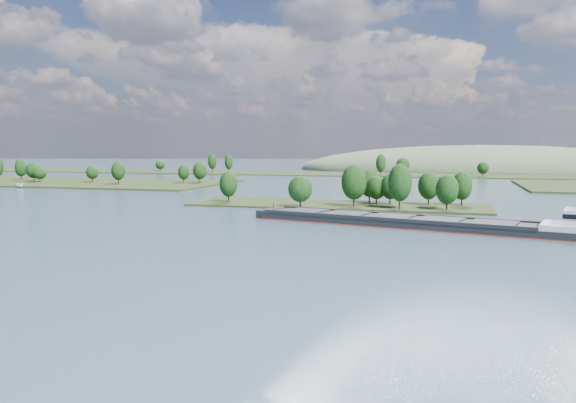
% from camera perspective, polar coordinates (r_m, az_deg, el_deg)
% --- Properties ---
extents(ground, '(1800.00, 1800.00, 0.00)m').
position_cam_1_polar(ground, '(133.70, -0.04, -2.99)').
color(ground, '#314355').
rests_on(ground, ground).
extents(tree_island, '(100.00, 32.22, 15.38)m').
position_cam_1_polar(tree_island, '(188.63, 7.18, 0.76)').
color(tree_island, black).
rests_on(tree_island, ground).
extents(back_shoreline, '(900.00, 60.00, 15.85)m').
position_cam_1_polar(back_shoreline, '(407.94, 12.45, 2.70)').
color(back_shoreline, black).
rests_on(back_shoreline, ground).
extents(hill_west, '(320.00, 160.00, 44.00)m').
position_cam_1_polar(hill_west, '(507.65, 19.02, 2.98)').
color(hill_west, '#49573B').
rests_on(hill_west, ground).
extents(cargo_barge, '(92.55, 32.68, 12.52)m').
position_cam_1_polar(cargo_barge, '(141.33, 16.14, -2.10)').
color(cargo_barge, black).
rests_on(cargo_barge, ground).
extents(motorboat, '(6.86, 5.06, 2.49)m').
position_cam_1_polar(motorboat, '(306.66, -25.53, 1.51)').
color(motorboat, white).
rests_on(motorboat, ground).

